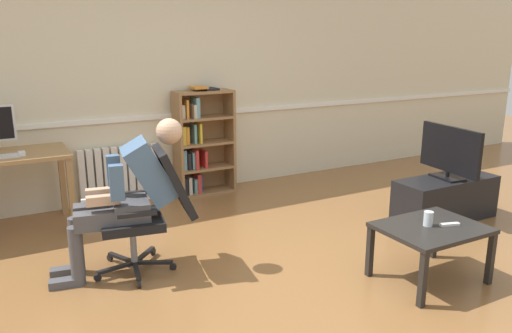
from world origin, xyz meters
TOP-DOWN VIEW (x-y plane):
  - ground_plane at (0.00, 0.00)m, footprint 18.00×18.00m
  - back_wall at (0.00, 2.65)m, footprint 12.00×0.13m
  - computer_mouse at (-1.61, 2.03)m, footprint 0.06×0.10m
  - bookshelf at (0.28, 2.44)m, footprint 0.68×0.29m
  - radiator at (-0.64, 2.54)m, footprint 0.85×0.08m
  - office_chair at (-0.81, 0.78)m, footprint 0.83×0.62m
  - person_seated at (-0.98, 0.81)m, footprint 1.06×0.47m
  - tv_stand at (2.09, 0.45)m, footprint 1.09×0.41m
  - tv_screen at (2.09, 0.44)m, footprint 0.23×0.77m
  - coffee_table at (0.95, -0.41)m, footprint 0.75×0.59m
  - drinking_glass at (0.92, -0.39)m, footprint 0.07×0.07m
  - spare_remote at (1.07, -0.47)m, footprint 0.15×0.08m

SIDE VIEW (x-z plane):
  - ground_plane at x=0.00m, z-range 0.00..0.00m
  - tv_stand at x=2.09m, z-range 0.00..0.43m
  - radiator at x=-0.64m, z-range 0.00..0.64m
  - coffee_table at x=0.95m, z-range 0.16..0.59m
  - spare_remote at x=1.07m, z-range 0.43..0.45m
  - drinking_glass at x=0.92m, z-range 0.43..0.54m
  - office_chair at x=-0.81m, z-range 0.04..1.01m
  - bookshelf at x=0.28m, z-range -0.03..1.22m
  - person_seated at x=-0.98m, z-range 0.05..1.24m
  - tv_screen at x=2.09m, z-range 0.44..0.96m
  - computer_mouse at x=-1.61m, z-range 0.76..0.79m
  - back_wall at x=0.00m, z-range 0.00..2.70m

